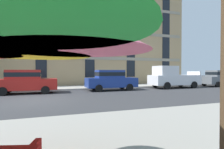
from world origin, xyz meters
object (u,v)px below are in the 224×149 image
pickup_white (172,78)px  sedan_gray (220,78)px  sedan_red (25,81)px  sedan_blue (111,80)px

pickup_white → sedan_gray: size_ratio=1.16×
sedan_red → sedan_blue: (6.76, 0.00, 0.00)m
sedan_red → pickup_white: bearing=0.0°
sedan_blue → pickup_white: (6.53, 0.00, 0.08)m
sedan_red → sedan_gray: same height
sedan_blue → sedan_gray: same height
sedan_red → sedan_blue: same height
sedan_red → sedan_gray: (19.65, 0.00, 0.00)m
sedan_red → sedan_blue: 6.76m
sedan_blue → sedan_gray: size_ratio=1.00×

